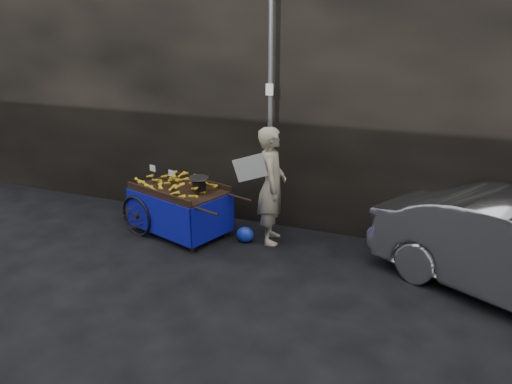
% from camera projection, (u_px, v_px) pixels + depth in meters
% --- Properties ---
extents(ground, '(80.00, 80.00, 0.00)m').
position_uv_depth(ground, '(221.00, 260.00, 7.50)').
color(ground, black).
rests_on(ground, ground).
extents(building_wall, '(13.50, 2.00, 5.00)m').
position_uv_depth(building_wall, '(301.00, 75.00, 8.84)').
color(building_wall, black).
rests_on(building_wall, ground).
extents(street_pole, '(0.12, 0.10, 4.00)m').
position_uv_depth(street_pole, '(270.00, 114.00, 7.89)').
color(street_pole, slate).
rests_on(street_pole, ground).
extents(banana_cart, '(2.29, 1.53, 1.15)m').
position_uv_depth(banana_cart, '(177.00, 193.00, 8.26)').
color(banana_cart, black).
rests_on(banana_cart, ground).
extents(vendor, '(0.88, 0.79, 1.89)m').
position_uv_depth(vendor, '(272.00, 186.00, 7.86)').
color(vendor, tan).
rests_on(vendor, ground).
extents(plastic_bag, '(0.29, 0.23, 0.26)m').
position_uv_depth(plastic_bag, '(245.00, 235.00, 8.07)').
color(plastic_bag, '#182DB8').
rests_on(plastic_bag, ground).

